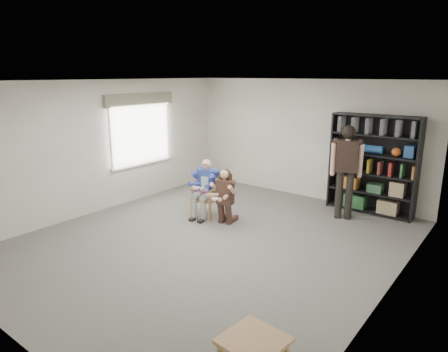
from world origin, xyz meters
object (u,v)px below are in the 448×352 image
Objects in this scene: seated_man at (206,188)px; standing_man at (346,173)px; kneeling_woman at (224,197)px; armchair at (206,195)px; bookshelf at (373,165)px.

standing_man reaches higher than seated_man.
seated_man is 0.64× the size of standing_man.
seated_man reaches higher than kneeling_woman.
bookshelf is (2.62, 2.37, 0.58)m from armchair.
standing_man is (-0.30, -0.73, -0.09)m from bookshelf.
bookshelf is at bearing 33.63° from seated_man.
bookshelf is at bearing 33.63° from armchair.
bookshelf is 1.10× the size of standing_man.
bookshelf is (2.04, 2.49, 0.49)m from kneeling_woman.
bookshelf reaches higher than standing_man.
standing_man is (2.32, 1.64, 0.35)m from seated_man.
armchair is 0.77× the size of seated_man.
armchair is 0.49× the size of standing_man.
armchair is at bearing 159.84° from kneeling_woman.
standing_man is at bearing 26.74° from seated_man.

